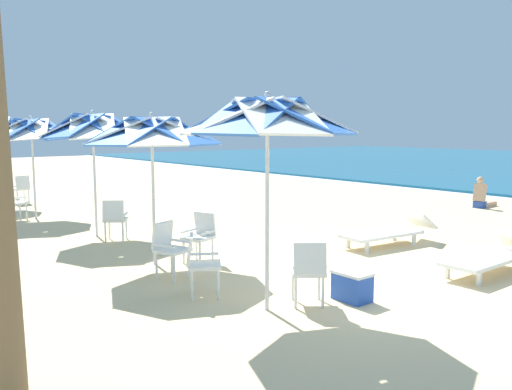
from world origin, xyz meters
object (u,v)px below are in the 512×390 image
plastic_chair_1 (308,269)px  plastic_chair_7 (21,187)px  plastic_chair_0 (200,261)px  beachgoer_seated (482,198)px  beach_umbrella_3 (31,130)px  sun_lounger_0 (492,256)px  cooler_box (352,286)px  beach_umbrella_2 (93,128)px  plastic_chair_2 (200,234)px  beach_umbrella_1 (152,132)px  plastic_chair_3 (169,246)px  plastic_chair_5 (13,201)px  beach_umbrella_0 (267,119)px  sun_lounger_1 (389,231)px  plastic_chair_4 (115,217)px

plastic_chair_1 → plastic_chair_7: (-12.45, -0.17, 0.00)m
plastic_chair_0 → beachgoer_seated: beachgoer_seated is taller
beach_umbrella_3 → beachgoer_seated: (6.27, 10.79, -1.96)m
sun_lounger_0 → beachgoer_seated: size_ratio=2.32×
plastic_chair_1 → cooler_box: 0.71m
plastic_chair_7 → beach_umbrella_2: bearing=-1.7°
beach_umbrella_3 → plastic_chair_7: 3.63m
plastic_chair_2 → cooler_box: plastic_chair_2 is taller
beach_umbrella_3 → plastic_chair_7: size_ratio=3.03×
beach_umbrella_1 → plastic_chair_3: beach_umbrella_1 is taller
plastic_chair_5 → plastic_chair_7: (-3.11, 1.03, 0.00)m
beach_umbrella_1 → beach_umbrella_2: 2.95m
beach_umbrella_0 → plastic_chair_5: bearing=-175.7°
beach_umbrella_2 → cooler_box: bearing=8.7°
plastic_chair_1 → plastic_chair_7: same height
beach_umbrella_3 → plastic_chair_5: (-0.03, -0.52, -1.76)m
beach_umbrella_0 → plastic_chair_1: 2.00m
plastic_chair_7 → sun_lounger_0: plastic_chair_7 is taller
beach_umbrella_3 → sun_lounger_0: beach_umbrella_3 is taller
beach_umbrella_0 → cooler_box: 2.52m
plastic_chair_1 → beach_umbrella_1: bearing=-170.4°
plastic_chair_1 → plastic_chair_5: size_ratio=1.00×
beach_umbrella_3 → sun_lounger_1: 9.15m
plastic_chair_5 → beach_umbrella_3: bearing=87.1°
plastic_chair_3 → plastic_chair_7: bearing=176.8°
plastic_chair_1 → plastic_chair_5: 9.42m
beach_umbrella_0 → sun_lounger_1: 5.01m
plastic_chair_7 → sun_lounger_0: bearing=15.3°
plastic_chair_2 → sun_lounger_1: plastic_chair_2 is taller
beach_umbrella_2 → sun_lounger_1: beach_umbrella_2 is taller
plastic_chair_0 → plastic_chair_3: bearing=172.4°
beach_umbrella_1 → beach_umbrella_0: bearing=0.3°
sun_lounger_1 → cooler_box: bearing=-60.5°
plastic_chair_4 → sun_lounger_0: (6.05, 3.69, -0.22)m
sun_lounger_1 → beachgoer_seated: (-1.46, 6.31, 0.01)m
plastic_chair_7 → beach_umbrella_1: bearing=-2.2°
beach_umbrella_0 → plastic_chair_7: size_ratio=3.18×
plastic_chair_0 → plastic_chair_7: same height
beach_umbrella_2 → plastic_chair_7: (-6.34, 0.19, -1.83)m
plastic_chair_2 → plastic_chair_5: same height
beachgoer_seated → plastic_chair_2: bearing=-88.7°
cooler_box → plastic_chair_4: bearing=-171.0°
plastic_chair_5 → beach_umbrella_2: bearing=14.6°
plastic_chair_4 → sun_lounger_0: bearing=31.4°
plastic_chair_5 → cooler_box: (9.56, 1.82, -0.30)m
beach_umbrella_0 → sun_lounger_1: (-1.38, 4.32, -2.13)m
plastic_chair_1 → plastic_chair_2: same height
plastic_chair_2 → plastic_chair_7: size_ratio=1.00×
plastic_chair_0 → beachgoer_seated: (-1.84, 11.00, -0.20)m
plastic_chair_2 → plastic_chair_4: same height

